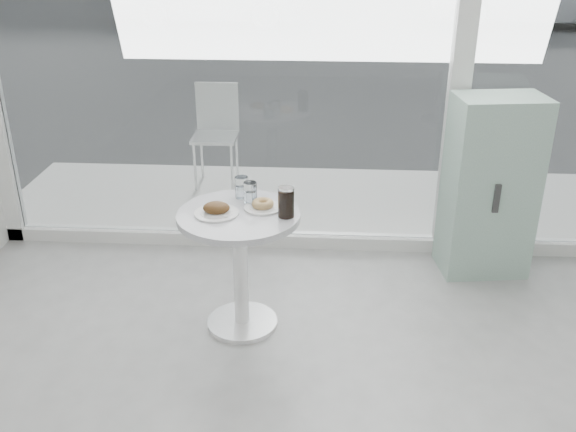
# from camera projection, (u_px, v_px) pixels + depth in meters

# --- Properties ---
(room_shell) EXTENTS (6.00, 6.00, 6.00)m
(room_shell) POSITION_uv_depth(u_px,v_px,m) (325.00, 210.00, 0.97)
(room_shell) COLOR white
(room_shell) RESTS_ON ground
(storefront) EXTENTS (5.00, 0.14, 3.00)m
(storefront) POSITION_uv_depth(u_px,v_px,m) (341.00, 19.00, 4.28)
(storefront) COLOR white
(storefront) RESTS_ON ground
(main_table) EXTENTS (0.72, 0.72, 0.77)m
(main_table) POSITION_uv_depth(u_px,v_px,m) (240.00, 246.00, 3.80)
(main_table) COLOR white
(main_table) RESTS_ON ground
(patio_deck) EXTENTS (5.60, 1.60, 0.05)m
(patio_deck) POSITION_uv_depth(u_px,v_px,m) (325.00, 202.00, 5.71)
(patio_deck) COLOR beige
(patio_deck) RESTS_ON ground
(street) EXTENTS (40.00, 24.00, 0.00)m
(street) POSITION_uv_depth(u_px,v_px,m) (330.00, 18.00, 16.78)
(street) COLOR #373737
(street) RESTS_ON ground
(mint_cabinet) EXTENTS (0.63, 0.47, 1.27)m
(mint_cabinet) POSITION_uv_depth(u_px,v_px,m) (490.00, 187.00, 4.42)
(mint_cabinet) COLOR #82A693
(mint_cabinet) RESTS_ON ground
(patio_chair) EXTENTS (0.40, 0.40, 0.92)m
(patio_chair) POSITION_uv_depth(u_px,v_px,m) (216.00, 128.00, 5.91)
(patio_chair) COLOR white
(patio_chair) RESTS_ON patio_deck
(plate_fritter) EXTENTS (0.26, 0.26, 0.07)m
(plate_fritter) POSITION_uv_depth(u_px,v_px,m) (217.00, 210.00, 3.68)
(plate_fritter) COLOR white
(plate_fritter) RESTS_ON main_table
(plate_donut) EXTENTS (0.22, 0.22, 0.05)m
(plate_donut) POSITION_uv_depth(u_px,v_px,m) (263.00, 205.00, 3.75)
(plate_donut) COLOR white
(plate_donut) RESTS_ON main_table
(water_tumbler_a) EXTENTS (0.08, 0.08, 0.13)m
(water_tumbler_a) POSITION_uv_depth(u_px,v_px,m) (242.00, 188.00, 3.89)
(water_tumbler_a) COLOR white
(water_tumbler_a) RESTS_ON main_table
(water_tumbler_b) EXTENTS (0.08, 0.08, 0.13)m
(water_tumbler_b) POSITION_uv_depth(u_px,v_px,m) (250.00, 194.00, 3.82)
(water_tumbler_b) COLOR white
(water_tumbler_b) RESTS_ON main_table
(cola_glass) EXTENTS (0.09, 0.09, 0.18)m
(cola_glass) POSITION_uv_depth(u_px,v_px,m) (286.00, 203.00, 3.63)
(cola_glass) COLOR white
(cola_glass) RESTS_ON main_table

